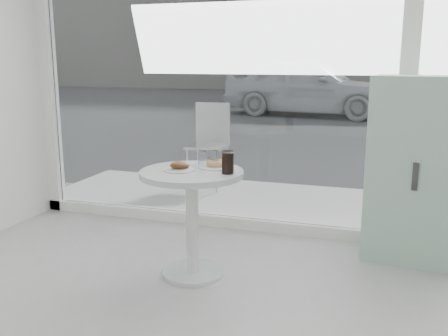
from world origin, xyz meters
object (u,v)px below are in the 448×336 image
(plate_fritter, at_px, (180,167))
(patio_chair, at_px, (210,139))
(water_tumbler_b, at_px, (213,160))
(main_table, at_px, (192,201))
(cola_glass, at_px, (228,163))
(water_tumbler_a, at_px, (203,159))
(car_white, at_px, (309,86))
(plate_donut, at_px, (216,165))
(mint_cabinet, at_px, (414,170))

(plate_fritter, bearing_deg, patio_chair, 104.73)
(patio_chair, distance_m, water_tumbler_b, 2.32)
(main_table, relative_size, cola_glass, 4.96)
(water_tumbler_b, bearing_deg, water_tumbler_a, 155.37)
(car_white, xyz_separation_m, plate_donut, (0.93, -10.73, -0.01))
(patio_chair, distance_m, water_tumbler_a, 2.24)
(plate_fritter, bearing_deg, water_tumbler_a, 69.71)
(car_white, height_order, water_tumbler_b, car_white)
(main_table, xyz_separation_m, cola_glass, (0.27, -0.01, 0.29))
(main_table, distance_m, plate_fritter, 0.26)
(main_table, height_order, patio_chair, patio_chair)
(plate_fritter, relative_size, cola_glass, 1.37)
(main_table, xyz_separation_m, patio_chair, (-0.69, 2.31, 0.06))
(water_tumbler_a, bearing_deg, plate_fritter, -110.29)
(main_table, xyz_separation_m, plate_fritter, (-0.07, -0.03, 0.25))
(mint_cabinet, height_order, car_white, car_white)
(patio_chair, relative_size, cola_glass, 6.31)
(patio_chair, relative_size, plate_donut, 4.03)
(plate_fritter, xyz_separation_m, water_tumbler_b, (0.18, 0.18, 0.03))
(mint_cabinet, bearing_deg, cola_glass, -137.24)
(main_table, bearing_deg, patio_chair, 106.65)
(water_tumbler_b, bearing_deg, patio_chair, 110.24)
(car_white, bearing_deg, cola_glass, -166.42)
(plate_fritter, relative_size, plate_donut, 0.87)
(patio_chair, xyz_separation_m, car_white, (-0.11, 8.55, 0.19))
(car_white, relative_size, cola_glass, 30.25)
(main_table, relative_size, car_white, 0.16)
(plate_donut, bearing_deg, cola_glass, -48.65)
(plate_donut, bearing_deg, plate_fritter, -139.39)
(car_white, bearing_deg, main_table, -167.81)
(car_white, distance_m, cola_glass, 10.93)
(plate_fritter, distance_m, water_tumbler_a, 0.24)
(cola_glass, bearing_deg, water_tumbler_b, 134.53)
(plate_donut, relative_size, cola_glass, 1.56)
(plate_donut, distance_m, cola_glass, 0.21)
(mint_cabinet, distance_m, plate_fritter, 1.77)
(main_table, distance_m, car_white, 10.90)
(water_tumbler_a, bearing_deg, plate_donut, -23.35)
(plate_donut, bearing_deg, car_white, 94.94)
(patio_chair, bearing_deg, car_white, 90.52)
(plate_donut, bearing_deg, main_table, -132.68)
(plate_donut, relative_size, water_tumbler_b, 2.01)
(water_tumbler_b, relative_size, cola_glass, 0.78)
(water_tumbler_a, bearing_deg, mint_cabinet, 22.82)
(car_white, xyz_separation_m, water_tumbler_b, (0.90, -10.72, 0.02))
(main_table, xyz_separation_m, water_tumbler_b, (0.11, 0.15, 0.27))
(mint_cabinet, relative_size, patio_chair, 1.44)
(main_table, height_order, cola_glass, cola_glass)
(main_table, height_order, water_tumbler_b, water_tumbler_b)
(main_table, relative_size, mint_cabinet, 0.55)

